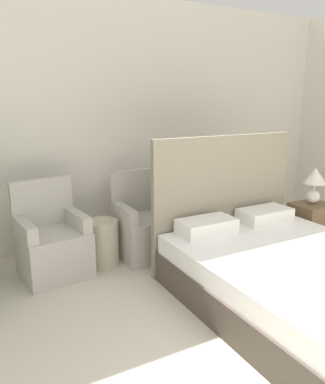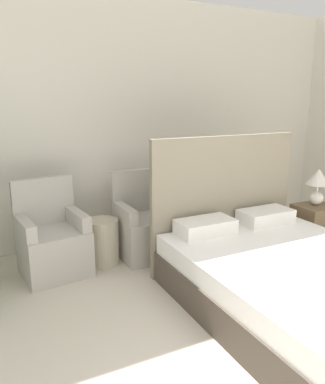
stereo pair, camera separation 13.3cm
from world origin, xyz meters
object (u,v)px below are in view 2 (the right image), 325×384
at_px(armchair_near_window_left, 53,245).
at_px(bed, 288,275).
at_px(armchair_near_window_right, 146,230).
at_px(table_lamp, 318,182).
at_px(side_table, 103,242).
at_px(nightstand, 314,228).

bearing_deg(armchair_near_window_left, bed, -48.97).
height_order(armchair_near_window_right, table_lamp, table_lamp).
relative_size(armchair_near_window_right, side_table, 1.93).
height_order(bed, table_lamp, bed).
xyz_separation_m(armchair_near_window_left, table_lamp, (2.83, -0.73, 0.53)).
bearing_deg(table_lamp, nightstand, -127.89).
height_order(armchair_near_window_left, side_table, armchair_near_window_left).
xyz_separation_m(armchair_near_window_right, nightstand, (1.78, -0.76, -0.02)).
relative_size(armchair_near_window_left, side_table, 1.93).
bearing_deg(bed, armchair_near_window_right, 113.05).
distance_m(armchair_near_window_right, side_table, 0.51).
height_order(nightstand, table_lamp, table_lamp).
bearing_deg(side_table, table_lamp, -17.43).
relative_size(armchair_near_window_left, table_lamp, 2.26).
bearing_deg(bed, nightstand, 33.70).
xyz_separation_m(nightstand, side_table, (-2.30, 0.75, -0.03)).
bearing_deg(armchair_near_window_right, nightstand, -23.46).
distance_m(bed, armchair_near_window_right, 1.65).
relative_size(nightstand, side_table, 1.12).
height_order(armchair_near_window_right, side_table, armchair_near_window_right).
bearing_deg(armchair_near_window_left, nightstand, -21.80).
bearing_deg(side_table, armchair_near_window_left, 179.24).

